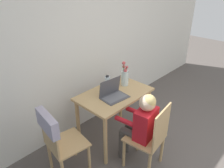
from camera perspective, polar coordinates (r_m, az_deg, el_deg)
wall_back at (r=3.20m, az=-4.97°, el=10.76°), size 6.40×0.05×2.50m
dining_table at (r=2.93m, az=0.61°, el=-4.42°), size 0.97×0.62×0.74m
chair_occupied at (r=2.63m, az=9.90°, el=-13.63°), size 0.45×0.45×0.88m
chair_spare at (r=2.47m, az=-14.45°, el=-12.83°), size 0.48×0.45×0.89m
person_seated at (r=2.56m, az=7.74°, el=-9.65°), size 0.34×0.45×1.00m
laptop at (r=2.76m, az=0.21°, el=-2.36°), size 0.35×0.26×0.24m
flower_vase at (r=3.02m, az=3.37°, el=2.01°), size 0.10×0.10×0.36m
water_bottle at (r=2.93m, az=-1.20°, el=0.35°), size 0.07×0.07×0.20m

